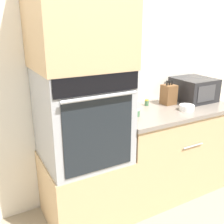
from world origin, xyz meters
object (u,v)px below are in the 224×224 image
object	(u,v)px
bowl	(187,108)
condiment_jar_near	(136,112)
knife_block	(169,94)
condiment_jar_far	(147,102)
condiment_jar_mid	(128,106)
microwave	(194,89)
wall_oven	(82,115)

from	to	relation	value
bowl	condiment_jar_near	distance (m)	0.49
knife_block	condiment_jar_near	xyz separation A→B (m)	(-0.47, -0.14, -0.07)
condiment_jar_near	condiment_jar_far	world-z (taller)	condiment_jar_near
bowl	condiment_jar_mid	world-z (taller)	condiment_jar_mid
microwave	condiment_jar_near	bearing A→B (deg)	-170.51
microwave	condiment_jar_near	size ratio (longest dim) A/B	5.98
condiment_jar_mid	condiment_jar_far	bearing A→B (deg)	15.30
bowl	condiment_jar_near	bearing A→B (deg)	169.36
bowl	condiment_jar_far	xyz separation A→B (m)	(-0.23, 0.29, 0.00)
wall_oven	knife_block	distance (m)	0.95
bowl	knife_block	bearing A→B (deg)	94.11
microwave	condiment_jar_mid	world-z (taller)	microwave
knife_block	condiment_jar_far	world-z (taller)	knife_block
knife_block	microwave	bearing A→B (deg)	-2.38
wall_oven	condiment_jar_mid	world-z (taller)	wall_oven
knife_block	condiment_jar_mid	bearing A→B (deg)	-178.85
bowl	condiment_jar_far	size ratio (longest dim) A/B	2.18
wall_oven	condiment_jar_mid	distance (m)	0.49
wall_oven	microwave	xyz separation A→B (m)	(1.26, 0.09, 0.04)
microwave	condiment_jar_mid	xyz separation A→B (m)	(-0.78, 0.00, -0.07)
wall_oven	condiment_jar_far	distance (m)	0.75
microwave	knife_block	size ratio (longest dim) A/B	1.62
condiment_jar_mid	condiment_jar_far	distance (m)	0.26
microwave	bowl	distance (m)	0.38
wall_oven	condiment_jar_near	distance (m)	0.48
condiment_jar_near	condiment_jar_far	xyz separation A→B (m)	(0.25, 0.20, -0.00)
microwave	knife_block	world-z (taller)	knife_block
wall_oven	microwave	size ratio (longest dim) A/B	1.92
microwave	condiment_jar_far	size ratio (longest dim) A/B	6.17
microwave	knife_block	bearing A→B (deg)	177.62
wall_oven	condiment_jar_mid	size ratio (longest dim) A/B	7.27
knife_block	condiment_jar_near	distance (m)	0.49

